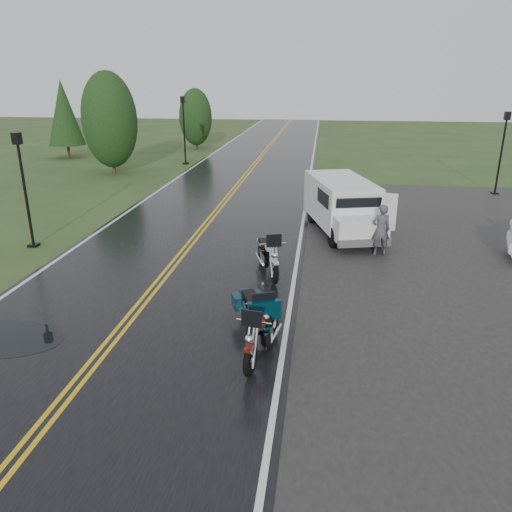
{
  "coord_description": "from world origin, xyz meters",
  "views": [
    {
      "loc": [
        4.44,
        -10.51,
        5.54
      ],
      "look_at": [
        2.8,
        2.0,
        1.0
      ],
      "focal_mm": 35.0,
      "sensor_mm": 36.0,
      "label": 1
    }
  ],
  "objects": [
    {
      "name": "ground",
      "position": [
        0.0,
        0.0,
        0.0
      ],
      "size": [
        120.0,
        120.0,
        0.0
      ],
      "primitive_type": "plane",
      "color": "#2D471E",
      "rests_on": "ground"
    },
    {
      "name": "road",
      "position": [
        0.0,
        10.0,
        0.02
      ],
      "size": [
        8.0,
        100.0,
        0.04
      ],
      "primitive_type": "cube",
      "color": "black",
      "rests_on": "ground"
    },
    {
      "name": "motorcycle_red",
      "position": [
        3.24,
        -2.23,
        0.66
      ],
      "size": [
        1.17,
        2.34,
        1.32
      ],
      "primitive_type": null,
      "rotation": [
        0.0,
        0.0,
        -0.16
      ],
      "color": "#5A130A",
      "rests_on": "ground"
    },
    {
      "name": "motorcycle_teal",
      "position": [
        3.42,
        -1.26,
        0.65
      ],
      "size": [
        1.57,
        2.33,
        1.29
      ],
      "primitive_type": null,
      "rotation": [
        0.0,
        0.0,
        0.39
      ],
      "color": "#042834",
      "rests_on": "ground"
    },
    {
      "name": "motorcycle_silver",
      "position": [
        3.27,
        2.38,
        0.7
      ],
      "size": [
        1.55,
        2.51,
        1.4
      ],
      "primitive_type": null,
      "rotation": [
        0.0,
        0.0,
        0.32
      ],
      "color": "#B3B5BB",
      "rests_on": "ground"
    },
    {
      "name": "van_white",
      "position": [
        4.97,
        5.91,
        1.01
      ],
      "size": [
        3.21,
        5.47,
        2.02
      ],
      "primitive_type": null,
      "rotation": [
        0.0,
        0.0,
        0.26
      ],
      "color": "white",
      "rests_on": "ground"
    },
    {
      "name": "person_at_van",
      "position": [
        6.44,
        5.36,
        0.85
      ],
      "size": [
        0.69,
        0.53,
        1.69
      ],
      "primitive_type": "imported",
      "rotation": [
        0.0,
        0.0,
        3.36
      ],
      "color": "#4A494E",
      "rests_on": "ground"
    },
    {
      "name": "lamp_post_near_left",
      "position": [
        -5.34,
        4.74,
        1.95
      ],
      "size": [
        0.33,
        0.33,
        3.91
      ],
      "primitive_type": null,
      "color": "black",
      "rests_on": "ground"
    },
    {
      "name": "lamp_post_far_left",
      "position": [
        -4.65,
        22.3,
        2.21
      ],
      "size": [
        0.38,
        0.38,
        4.42
      ],
      "primitive_type": null,
      "color": "black",
      "rests_on": "ground"
    },
    {
      "name": "lamp_post_far_right",
      "position": [
        13.11,
        15.39,
        2.02
      ],
      "size": [
        0.35,
        0.35,
        4.04
      ],
      "primitive_type": null,
      "color": "black",
      "rests_on": "ground"
    },
    {
      "name": "tree_left_mid",
      "position": [
        -8.1,
        18.51,
        2.53
      ],
      "size": [
        3.24,
        3.24,
        5.07
      ],
      "primitive_type": null,
      "color": "#1E3D19",
      "rests_on": "ground"
    },
    {
      "name": "tree_left_far",
      "position": [
        -5.76,
        29.89,
        2.02
      ],
      "size": [
        2.63,
        2.63,
        4.04
      ],
      "primitive_type": null,
      "color": "#1E3D19",
      "rests_on": "ground"
    },
    {
      "name": "pine_left_far",
      "position": [
        -13.79,
        23.98,
        2.64
      ],
      "size": [
        2.53,
        2.53,
        5.27
      ],
      "primitive_type": null,
      "color": "#1E3D19",
      "rests_on": "ground"
    }
  ]
}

